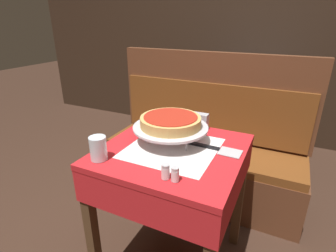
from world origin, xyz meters
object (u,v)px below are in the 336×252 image
object	(u,v)px
booth_bench	(203,156)
napkin_holder	(199,121)
condiment_caddy	(240,78)
dining_table_front	(173,169)
deep_dish_pizza	(171,121)
dining_table_rear	(244,96)
pizza_pan_stand	(171,128)
pizza_server	(215,149)
salt_shaker	(166,171)
pepper_shaker	(175,174)
water_glass_near	(98,148)

from	to	relation	value
booth_bench	napkin_holder	world-z (taller)	booth_bench
booth_bench	condiment_caddy	xyz separation A→B (m)	(0.06, 0.91, 0.46)
dining_table_front	deep_dish_pizza	bearing A→B (deg)	123.92
dining_table_rear	pizza_pan_stand	world-z (taller)	pizza_pan_stand
dining_table_rear	napkin_holder	xyz separation A→B (m)	(-0.04, -1.25, 0.16)
booth_bench	dining_table_rear	bearing A→B (deg)	80.56
deep_dish_pizza	pizza_server	size ratio (longest dim) A/B	1.11
dining_table_front	pizza_server	size ratio (longest dim) A/B	2.73
booth_bench	salt_shaker	world-z (taller)	booth_bench
dining_table_rear	pizza_pan_stand	bearing A→B (deg)	-94.48
pizza_pan_stand	pepper_shaker	world-z (taller)	pizza_pan_stand
pizza_server	water_glass_near	size ratio (longest dim) A/B	2.53
salt_shaker	booth_bench	bearing A→B (deg)	98.51
napkin_holder	pepper_shaker	bearing A→B (deg)	-80.38
booth_bench	deep_dish_pizza	bearing A→B (deg)	-88.26
booth_bench	water_glass_near	distance (m)	1.10
salt_shaker	pizza_pan_stand	bearing A→B (deg)	111.73
water_glass_near	napkin_holder	world-z (taller)	water_glass_near
water_glass_near	napkin_holder	size ratio (longest dim) A/B	1.10
booth_bench	pizza_server	xyz separation A→B (m)	(0.26, -0.65, 0.43)
pizza_pan_stand	pizza_server	xyz separation A→B (m)	(0.24, 0.01, -0.07)
dining_table_front	pizza_pan_stand	xyz separation A→B (m)	(-0.04, 0.06, 0.20)
dining_table_rear	pizza_pan_stand	xyz separation A→B (m)	(-0.12, -1.48, 0.19)
pepper_shaker	condiment_caddy	xyz separation A→B (m)	(-0.13, 1.89, 0.01)
dining_table_front	salt_shaker	xyz separation A→B (m)	(0.08, -0.26, 0.15)
booth_bench	water_glass_near	xyz separation A→B (m)	(-0.19, -0.97, 0.48)
condiment_caddy	pepper_shaker	bearing A→B (deg)	-86.13
booth_bench	pizza_server	world-z (taller)	booth_bench
water_glass_near	salt_shaker	size ratio (longest dim) A/B	1.75
dining_table_front	pizza_pan_stand	distance (m)	0.21
deep_dish_pizza	napkin_holder	size ratio (longest dim) A/B	3.09
pizza_server	pepper_shaker	xyz separation A→B (m)	(-0.07, -0.33, 0.03)
water_glass_near	condiment_caddy	world-z (taller)	condiment_caddy
dining_table_front	water_glass_near	distance (m)	0.40
deep_dish_pizza	water_glass_near	world-z (taller)	deep_dish_pizza
deep_dish_pizza	pizza_pan_stand	bearing A→B (deg)	116.57
booth_bench	salt_shaker	xyz separation A→B (m)	(0.15, -0.98, 0.46)
salt_shaker	dining_table_front	bearing A→B (deg)	108.35
dining_table_rear	napkin_holder	bearing A→B (deg)	-91.87
dining_table_front	condiment_caddy	bearing A→B (deg)	90.04
dining_table_front	condiment_caddy	distance (m)	1.64
napkin_holder	condiment_caddy	size ratio (longest dim) A/B	0.58
pizza_pan_stand	dining_table_front	bearing A→B (deg)	-56.08
pizza_pan_stand	dining_table_rear	bearing A→B (deg)	85.52
pizza_pan_stand	pepper_shaker	size ratio (longest dim) A/B	6.39
booth_bench	pizza_pan_stand	distance (m)	0.83
booth_bench	pizza_pan_stand	xyz separation A→B (m)	(0.02, -0.66, 0.50)
booth_bench	pizza_server	bearing A→B (deg)	-68.41
dining_table_rear	pizza_server	xyz separation A→B (m)	(0.12, -1.47, 0.12)
salt_shaker	pepper_shaker	size ratio (longest dim) A/B	1.04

